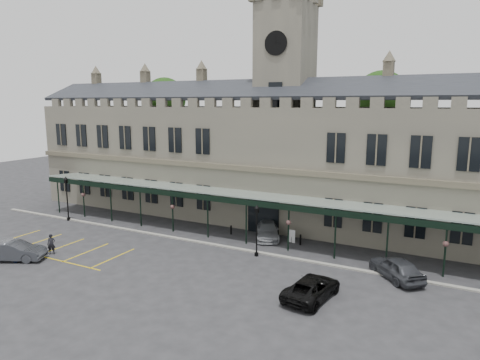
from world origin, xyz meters
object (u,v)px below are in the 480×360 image
at_px(station_building, 283,161).
at_px(lamp_post_mid, 257,226).
at_px(sign_board, 292,236).
at_px(car_left_a, 7,250).
at_px(car_left_b, 14,251).
at_px(clock_tower, 285,96).
at_px(car_van, 312,288).
at_px(car_taxi, 268,230).
at_px(lamp_post_left, 67,194).
at_px(person_a, 51,244).
at_px(car_right_a, 396,268).

bearing_deg(station_building, lamp_post_mid, -79.07).
bearing_deg(lamp_post_mid, sign_board, 73.53).
bearing_deg(car_left_a, car_left_b, -106.06).
distance_m(clock_tower, lamp_post_mid, 15.51).
bearing_deg(car_left_b, car_van, -105.30).
relative_size(car_left_a, car_taxi, 0.81).
bearing_deg(lamp_post_left, lamp_post_mid, -1.30).
bearing_deg(clock_tower, station_building, -90.00).
height_order(car_van, person_a, person_a).
xyz_separation_m(station_building, sign_board, (3.49, -6.51, -5.89)).
height_order(clock_tower, lamp_post_mid, clock_tower).
bearing_deg(car_right_a, car_left_b, -22.49).
bearing_deg(car_left_b, person_a, -58.58).
bearing_deg(car_taxi, clock_tower, 74.09).
bearing_deg(lamp_post_mid, lamp_post_left, 178.70).
bearing_deg(car_left_b, clock_tower, -61.10).
relative_size(station_building, person_a, 34.49).
relative_size(clock_tower, car_taxi, 4.95).
bearing_deg(person_a, car_van, -36.18).
height_order(clock_tower, car_van, clock_tower).
bearing_deg(sign_board, car_right_a, -18.00).
distance_m(lamp_post_mid, car_van, 8.59).
bearing_deg(sign_board, lamp_post_mid, -101.00).
height_order(clock_tower, car_left_a, clock_tower).
bearing_deg(lamp_post_left, sign_board, 9.66).
height_order(lamp_post_mid, car_right_a, lamp_post_mid).
height_order(station_building, car_right_a, station_building).
bearing_deg(clock_tower, sign_board, -62.10).
bearing_deg(station_building, person_a, -125.44).
bearing_deg(car_taxi, station_building, 74.21).
height_order(lamp_post_left, car_left_b, lamp_post_left).
relative_size(car_left_a, person_a, 2.32).
distance_m(lamp_post_mid, car_taxi, 5.33).
xyz_separation_m(lamp_post_mid, car_van, (6.45, -5.36, -1.87)).
height_order(lamp_post_left, car_taxi, lamp_post_left).
bearing_deg(car_right_a, lamp_post_mid, -40.44).
distance_m(lamp_post_mid, car_right_a, 11.01).
bearing_deg(lamp_post_mid, clock_tower, 100.85).
height_order(car_left_b, car_right_a, car_right_a).
relative_size(sign_board, person_a, 0.68).
xyz_separation_m(clock_tower, car_left_a, (-15.60, -20.98, -12.42)).
distance_m(car_taxi, car_right_a, 12.79).
xyz_separation_m(clock_tower, car_van, (8.59, -16.53, -12.41)).
relative_size(car_left_b, person_a, 2.76).
distance_m(clock_tower, sign_board, 14.59).
relative_size(clock_tower, car_left_b, 5.16).
xyz_separation_m(car_left_b, person_a, (1.49, 2.34, 0.08)).
distance_m(lamp_post_left, sign_board, 24.32).
height_order(station_building, person_a, station_building).
xyz_separation_m(station_building, lamp_post_left, (-20.38, -10.57, -3.62)).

